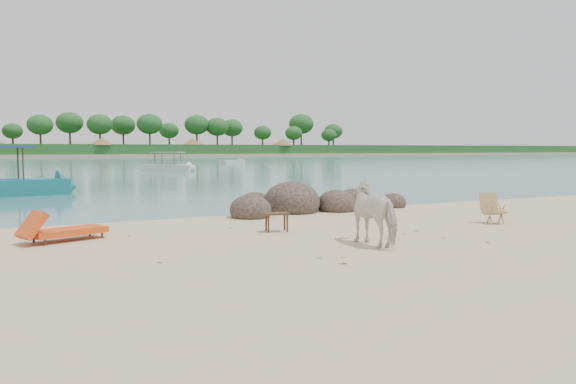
% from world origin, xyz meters
% --- Properties ---
extents(water, '(400.00, 400.00, 0.00)m').
position_xyz_m(water, '(0.00, 90.00, 0.00)').
color(water, '#3A7175').
rests_on(water, ground).
extents(far_shore, '(420.00, 90.00, 1.40)m').
position_xyz_m(far_shore, '(0.00, 170.00, 0.00)').
color(far_shore, tan).
rests_on(far_shore, ground).
extents(far_scenery, '(420.00, 18.00, 9.50)m').
position_xyz_m(far_scenery, '(0.03, 136.70, 3.14)').
color(far_scenery, '#1E4C1E').
rests_on(far_scenery, ground).
extents(boulders, '(6.42, 2.99, 1.29)m').
position_xyz_m(boulders, '(2.20, 6.03, 0.24)').
color(boulders, '#312620').
rests_on(boulders, ground).
extents(cow, '(0.76, 1.61, 1.35)m').
position_xyz_m(cow, '(0.55, -0.07, 0.67)').
color(cow, white).
rests_on(cow, ground).
extents(side_table, '(0.62, 0.48, 0.45)m').
position_xyz_m(side_table, '(-0.50, 2.46, 0.22)').
color(side_table, '#342015').
rests_on(side_table, ground).
extents(lounge_chair, '(2.05, 1.30, 0.58)m').
position_xyz_m(lounge_chair, '(-5.01, 3.38, 0.29)').
color(lounge_chair, '#D85019').
rests_on(lounge_chair, ground).
extents(deck_chair, '(0.70, 0.73, 0.80)m').
position_xyz_m(deck_chair, '(5.21, 1.09, 0.40)').
color(deck_chair, '#A07650').
rests_on(deck_chair, ground).
extents(boat_mid, '(4.79, 5.27, 2.84)m').
position_xyz_m(boat_mid, '(7.82, 41.98, 1.42)').
color(boat_mid, silver).
rests_on(boat_mid, water).
extents(boat_far, '(5.09, 4.18, 0.63)m').
position_xyz_m(boat_far, '(22.00, 61.37, 0.31)').
color(boat_far, '#BBBAB6').
rests_on(boat_far, water).
extents(dead_leaves, '(8.10, 7.20, 0.00)m').
position_xyz_m(dead_leaves, '(0.78, 0.77, 0.00)').
color(dead_leaves, brown).
rests_on(dead_leaves, ground).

